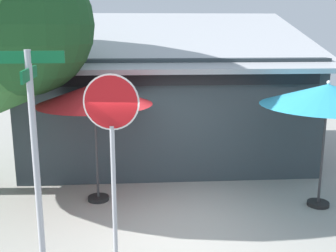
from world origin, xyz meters
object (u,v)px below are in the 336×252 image
object	(u,v)px
patio_umbrella_crimson_left	(94,95)
patio_umbrella_teal_center	(328,95)
street_sign_post	(34,144)
stop_sign	(112,132)

from	to	relation	value
patio_umbrella_crimson_left	patio_umbrella_teal_center	distance (m)	4.55
street_sign_post	stop_sign	world-z (taller)	street_sign_post
street_sign_post	patio_umbrella_crimson_left	distance (m)	2.78
stop_sign	patio_umbrella_teal_center	bearing A→B (deg)	23.12
street_sign_post	patio_umbrella_teal_center	bearing A→B (deg)	22.66
street_sign_post	patio_umbrella_teal_center	distance (m)	5.49
patio_umbrella_crimson_left	patio_umbrella_teal_center	world-z (taller)	patio_umbrella_teal_center
street_sign_post	stop_sign	xyz separation A→B (m)	(1.03, 0.39, 0.05)
street_sign_post	patio_umbrella_crimson_left	bearing A→B (deg)	78.53
stop_sign	patio_umbrella_teal_center	distance (m)	4.39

